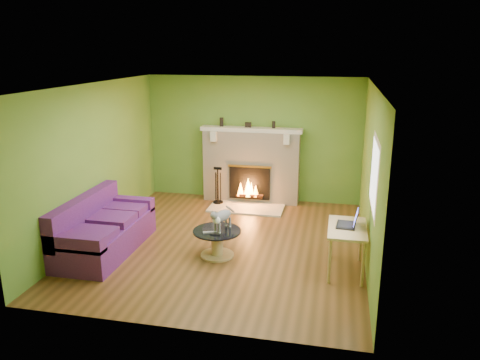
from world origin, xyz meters
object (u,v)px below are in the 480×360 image
object	(u,v)px
coffee_table	(217,241)
cat	(223,218)
sofa	(102,230)
desk	(347,233)

from	to	relation	value
coffee_table	cat	bearing A→B (deg)	32.01
sofa	cat	size ratio (longest dim) A/B	3.27
coffee_table	sofa	bearing A→B (deg)	-174.60
desk	cat	xyz separation A→B (m)	(-1.88, 0.17, 0.01)
cat	sofa	bearing A→B (deg)	-154.82
sofa	desk	size ratio (longest dim) A/B	2.13
sofa	desk	xyz separation A→B (m)	(3.81, 0.05, 0.26)
sofa	desk	distance (m)	3.82
sofa	coffee_table	bearing A→B (deg)	5.40
sofa	desk	bearing A→B (deg)	0.82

